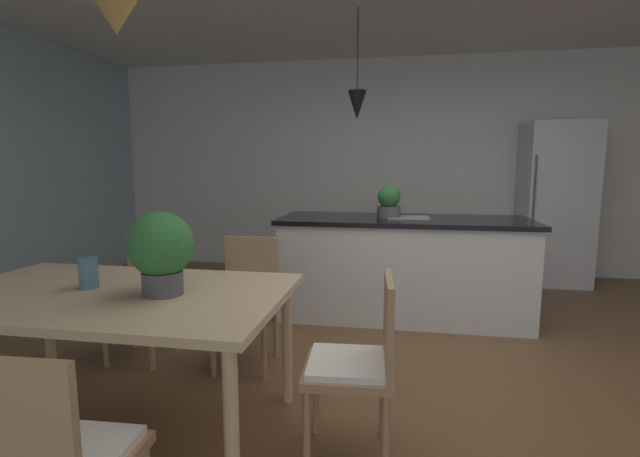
{
  "coord_description": "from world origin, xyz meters",
  "views": [
    {
      "loc": [
        -0.27,
        -2.7,
        1.36
      ],
      "look_at": [
        -0.73,
        -0.12,
        1.0
      ],
      "focal_mm": 25.3,
      "sensor_mm": 36.0,
      "label": 1
    }
  ],
  "objects_px": {
    "chair_far_right": "(247,297)",
    "kitchen_island": "(403,266)",
    "potted_plant_on_table": "(161,249)",
    "chair_far_left": "(144,291)",
    "potted_plant_on_island": "(389,202)",
    "chair_kitchen_end": "(359,361)",
    "refrigerator": "(555,204)",
    "dining_table": "(114,304)",
    "vase_on_dining_table": "(88,273)"
  },
  "relations": [
    {
      "from": "chair_far_right",
      "to": "kitchen_island",
      "type": "distance_m",
      "value": 1.6
    },
    {
      "from": "potted_plant_on_table",
      "to": "chair_far_left",
      "type": "bearing_deg",
      "value": 126.6
    },
    {
      "from": "kitchen_island",
      "to": "potted_plant_on_table",
      "type": "bearing_deg",
      "value": -118.85
    },
    {
      "from": "chair_far_left",
      "to": "potted_plant_on_island",
      "type": "bearing_deg",
      "value": 35.52
    },
    {
      "from": "chair_far_right",
      "to": "chair_kitchen_end",
      "type": "height_order",
      "value": "same"
    },
    {
      "from": "chair_kitchen_end",
      "to": "refrigerator",
      "type": "height_order",
      "value": "refrigerator"
    },
    {
      "from": "kitchen_island",
      "to": "potted_plant_on_table",
      "type": "xyz_separation_m",
      "value": [
        -1.15,
        -2.1,
        0.51
      ]
    },
    {
      "from": "dining_table",
      "to": "kitchen_island",
      "type": "relative_size",
      "value": 0.78
    },
    {
      "from": "dining_table",
      "to": "refrigerator",
      "type": "relative_size",
      "value": 0.93
    },
    {
      "from": "refrigerator",
      "to": "vase_on_dining_table",
      "type": "bearing_deg",
      "value": -132.73
    },
    {
      "from": "chair_far_left",
      "to": "refrigerator",
      "type": "bearing_deg",
      "value": 37.54
    },
    {
      "from": "chair_kitchen_end",
      "to": "potted_plant_on_table",
      "type": "xyz_separation_m",
      "value": [
        -0.95,
        -0.01,
        0.49
      ]
    },
    {
      "from": "refrigerator",
      "to": "vase_on_dining_table",
      "type": "xyz_separation_m",
      "value": [
        -3.3,
        -3.57,
        -0.1
      ]
    },
    {
      "from": "chair_kitchen_end",
      "to": "dining_table",
      "type": "bearing_deg",
      "value": -179.83
    },
    {
      "from": "chair_kitchen_end",
      "to": "chair_far_right",
      "type": "bearing_deg",
      "value": 133.79
    },
    {
      "from": "potted_plant_on_island",
      "to": "chair_kitchen_end",
      "type": "bearing_deg",
      "value": -91.93
    },
    {
      "from": "chair_far_right",
      "to": "chair_kitchen_end",
      "type": "xyz_separation_m",
      "value": [
        0.84,
        -0.88,
        0.0
      ]
    },
    {
      "from": "dining_table",
      "to": "refrigerator",
      "type": "bearing_deg",
      "value": 48.83
    },
    {
      "from": "dining_table",
      "to": "chair_far_right",
      "type": "distance_m",
      "value": 0.99
    },
    {
      "from": "chair_kitchen_end",
      "to": "potted_plant_on_table",
      "type": "bearing_deg",
      "value": -179.21
    },
    {
      "from": "dining_table",
      "to": "chair_far_left",
      "type": "height_order",
      "value": "chair_far_left"
    },
    {
      "from": "dining_table",
      "to": "potted_plant_on_table",
      "type": "height_order",
      "value": "potted_plant_on_table"
    },
    {
      "from": "dining_table",
      "to": "chair_kitchen_end",
      "type": "relative_size",
      "value": 1.97
    },
    {
      "from": "chair_far_left",
      "to": "chair_far_right",
      "type": "xyz_separation_m",
      "value": [
        0.77,
        -0.0,
        0.0
      ]
    },
    {
      "from": "chair_far_right",
      "to": "potted_plant_on_island",
      "type": "xyz_separation_m",
      "value": [
        0.91,
        1.2,
        0.57
      ]
    },
    {
      "from": "potted_plant_on_table",
      "to": "vase_on_dining_table",
      "type": "distance_m",
      "value": 0.45
    },
    {
      "from": "kitchen_island",
      "to": "potted_plant_on_island",
      "type": "height_order",
      "value": "potted_plant_on_island"
    },
    {
      "from": "vase_on_dining_table",
      "to": "potted_plant_on_island",
      "type": "bearing_deg",
      "value": 54.86
    },
    {
      "from": "dining_table",
      "to": "potted_plant_on_island",
      "type": "height_order",
      "value": "potted_plant_on_island"
    },
    {
      "from": "kitchen_island",
      "to": "potted_plant_on_table",
      "type": "distance_m",
      "value": 2.45
    },
    {
      "from": "chair_far_right",
      "to": "refrigerator",
      "type": "distance_m",
      "value": 3.9
    },
    {
      "from": "chair_kitchen_end",
      "to": "potted_plant_on_table",
      "type": "distance_m",
      "value": 1.07
    },
    {
      "from": "potted_plant_on_island",
      "to": "vase_on_dining_table",
      "type": "xyz_separation_m",
      "value": [
        -1.45,
        -2.06,
        -0.21
      ]
    },
    {
      "from": "kitchen_island",
      "to": "vase_on_dining_table",
      "type": "relative_size",
      "value": 13.91
    },
    {
      "from": "refrigerator",
      "to": "vase_on_dining_table",
      "type": "distance_m",
      "value": 4.86
    },
    {
      "from": "chair_far_right",
      "to": "vase_on_dining_table",
      "type": "bearing_deg",
      "value": -121.98
    },
    {
      "from": "kitchen_island",
      "to": "potted_plant_on_island",
      "type": "bearing_deg",
      "value": -180.0
    },
    {
      "from": "dining_table",
      "to": "chair_kitchen_end",
      "type": "bearing_deg",
      "value": 0.17
    },
    {
      "from": "dining_table",
      "to": "refrigerator",
      "type": "height_order",
      "value": "refrigerator"
    },
    {
      "from": "chair_far_right",
      "to": "vase_on_dining_table",
      "type": "height_order",
      "value": "vase_on_dining_table"
    },
    {
      "from": "refrigerator",
      "to": "potted_plant_on_island",
      "type": "bearing_deg",
      "value": -140.71
    },
    {
      "from": "kitchen_island",
      "to": "potted_plant_on_table",
      "type": "height_order",
      "value": "potted_plant_on_table"
    },
    {
      "from": "potted_plant_on_island",
      "to": "chair_far_left",
      "type": "bearing_deg",
      "value": -144.48
    },
    {
      "from": "chair_far_left",
      "to": "potted_plant_on_table",
      "type": "xyz_separation_m",
      "value": [
        0.66,
        -0.89,
        0.49
      ]
    },
    {
      "from": "dining_table",
      "to": "chair_far_right",
      "type": "relative_size",
      "value": 1.97
    },
    {
      "from": "refrigerator",
      "to": "chair_far_right",
      "type": "bearing_deg",
      "value": -135.51
    },
    {
      "from": "chair_far_left",
      "to": "vase_on_dining_table",
      "type": "bearing_deg",
      "value": -74.61
    },
    {
      "from": "dining_table",
      "to": "potted_plant_on_island",
      "type": "bearing_deg",
      "value": 58.12
    },
    {
      "from": "kitchen_island",
      "to": "refrigerator",
      "type": "xyz_separation_m",
      "value": [
        1.72,
        1.51,
        0.46
      ]
    },
    {
      "from": "chair_far_right",
      "to": "potted_plant_on_table",
      "type": "bearing_deg",
      "value": -96.76
    }
  ]
}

